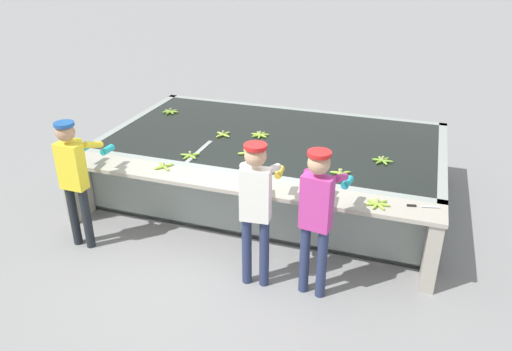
% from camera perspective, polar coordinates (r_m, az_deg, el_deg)
% --- Properties ---
extents(ground_plane, '(80.00, 80.00, 0.00)m').
position_cam_1_polar(ground_plane, '(6.32, -3.03, -9.09)').
color(ground_plane, gray).
rests_on(ground_plane, ground).
extents(wash_tank, '(4.88, 2.81, 0.92)m').
position_cam_1_polar(wash_tank, '(7.61, 2.01, 1.28)').
color(wash_tank, gray).
rests_on(wash_tank, ground).
extents(work_ledge, '(4.88, 0.45, 0.92)m').
position_cam_1_polar(work_ledge, '(6.15, -2.40, -2.91)').
color(work_ledge, '#A8A393').
rests_on(work_ledge, ground).
extents(worker_0, '(0.42, 0.72, 1.67)m').
position_cam_1_polar(worker_0, '(6.42, -20.04, 0.31)').
color(worker_0, '#1E2328').
rests_on(worker_0, ground).
extents(worker_1, '(0.45, 0.74, 1.71)m').
position_cam_1_polar(worker_1, '(5.32, 0.02, -2.96)').
color(worker_1, navy).
rests_on(worker_1, ground).
extents(worker_2, '(0.47, 0.74, 1.71)m').
position_cam_1_polar(worker_2, '(5.20, 7.01, -3.90)').
color(worker_2, navy).
rests_on(worker_2, ground).
extents(banana_bunch_floating_0, '(0.28, 0.27, 0.08)m').
position_cam_1_polar(banana_bunch_floating_0, '(6.79, -0.95, 2.58)').
color(banana_bunch_floating_0, '#9EC642').
rests_on(banana_bunch_floating_0, wash_tank).
extents(banana_bunch_floating_1, '(0.27, 0.27, 0.08)m').
position_cam_1_polar(banana_bunch_floating_1, '(7.46, -3.77, 4.71)').
color(banana_bunch_floating_1, '#9EC642').
rests_on(banana_bunch_floating_1, wash_tank).
extents(banana_bunch_floating_2, '(0.28, 0.28, 0.08)m').
position_cam_1_polar(banana_bunch_floating_2, '(7.43, 0.46, 4.67)').
color(banana_bunch_floating_2, '#8CB738').
rests_on(banana_bunch_floating_2, wash_tank).
extents(banana_bunch_floating_3, '(0.27, 0.28, 0.08)m').
position_cam_1_polar(banana_bunch_floating_3, '(6.78, -7.56, 2.31)').
color(banana_bunch_floating_3, '#7FAD33').
rests_on(banana_bunch_floating_3, wash_tank).
extents(banana_bunch_floating_4, '(0.28, 0.26, 0.08)m').
position_cam_1_polar(banana_bunch_floating_4, '(6.77, 14.27, 1.68)').
color(banana_bunch_floating_4, '#75A333').
rests_on(banana_bunch_floating_4, wash_tank).
extents(banana_bunch_floating_5, '(0.27, 0.28, 0.08)m').
position_cam_1_polar(banana_bunch_floating_5, '(6.67, 7.20, 1.92)').
color(banana_bunch_floating_5, '#75A333').
rests_on(banana_bunch_floating_5, wash_tank).
extents(banana_bunch_floating_6, '(0.27, 0.28, 0.08)m').
position_cam_1_polar(banana_bunch_floating_6, '(6.30, 9.67, 0.26)').
color(banana_bunch_floating_6, '#93BC3D').
rests_on(banana_bunch_floating_6, wash_tank).
extents(banana_bunch_floating_7, '(0.28, 0.28, 0.08)m').
position_cam_1_polar(banana_bunch_floating_7, '(8.58, -9.74, 7.22)').
color(banana_bunch_floating_7, '#75A333').
rests_on(banana_bunch_floating_7, wash_tank).
extents(banana_bunch_ledge_0, '(0.28, 0.28, 0.08)m').
position_cam_1_polar(banana_bunch_ledge_0, '(5.67, 13.72, -3.13)').
color(banana_bunch_ledge_0, '#93BC3D').
rests_on(banana_bunch_ledge_0, work_ledge).
extents(banana_bunch_ledge_1, '(0.25, 0.25, 0.08)m').
position_cam_1_polar(banana_bunch_ledge_1, '(6.49, -10.48, 1.03)').
color(banana_bunch_ledge_1, '#8CB738').
rests_on(banana_bunch_ledge_1, work_ledge).
extents(knife_0, '(0.35, 0.10, 0.02)m').
position_cam_1_polar(knife_0, '(5.76, 18.05, -3.33)').
color(knife_0, silver).
rests_on(knife_0, work_ledge).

